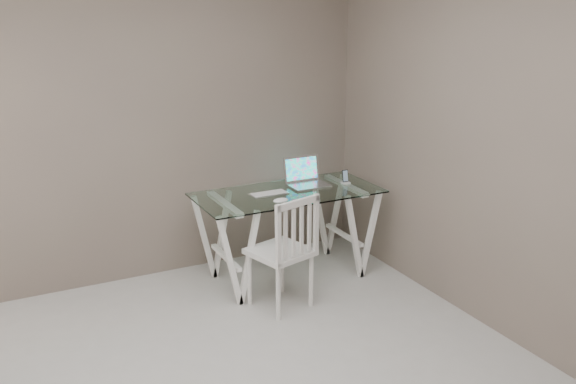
# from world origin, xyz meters

# --- Properties ---
(room) EXTENTS (4.50, 4.52, 2.71)m
(room) POSITION_xyz_m (-0.06, 0.02, 1.72)
(room) COLOR #ABA9A4
(room) RESTS_ON ground
(desk) EXTENTS (1.50, 0.70, 0.75)m
(desk) POSITION_xyz_m (1.10, 1.67, 0.38)
(desk) COLOR silver
(desk) RESTS_ON ground
(chair) EXTENTS (0.50, 0.50, 0.90)m
(chair) POSITION_xyz_m (0.84, 1.17, 0.49)
(chair) COLOR silver
(chair) RESTS_ON ground
(laptop) EXTENTS (0.32, 0.27, 0.23)m
(laptop) POSITION_xyz_m (1.34, 1.80, 0.80)
(laptop) COLOR #BBBABF
(laptop) RESTS_ON desk
(keyboard) EXTENTS (0.31, 0.13, 0.01)m
(keyboard) POSITION_xyz_m (0.94, 1.69, 0.75)
(keyboard) COLOR silver
(keyboard) RESTS_ON desk
(mouse) EXTENTS (0.12, 0.07, 0.04)m
(mouse) POSITION_xyz_m (0.93, 1.44, 0.77)
(mouse) COLOR white
(mouse) RESTS_ON desk
(phone_dock) EXTENTS (0.06, 0.06, 0.12)m
(phone_dock) POSITION_xyz_m (1.65, 1.67, 0.78)
(phone_dock) COLOR white
(phone_dock) RESTS_ON desk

